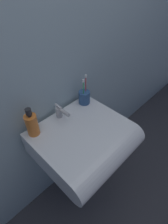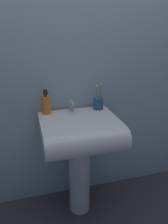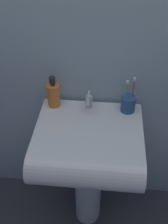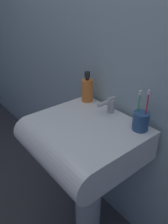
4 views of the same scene
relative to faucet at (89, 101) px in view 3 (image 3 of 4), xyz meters
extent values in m
plane|color=#38383D|center=(0.02, -0.15, -0.86)|extent=(6.00, 6.00, 0.00)
cube|color=#9EB7C1|center=(0.02, 0.10, 0.34)|extent=(5.00, 0.05, 2.40)
cylinder|color=white|center=(0.02, -0.15, -0.53)|extent=(0.16, 0.16, 0.65)
cube|color=white|center=(0.02, -0.15, -0.13)|extent=(0.54, 0.42, 0.16)
cylinder|color=white|center=(0.02, -0.37, -0.13)|extent=(0.54, 0.16, 0.16)
cylinder|color=#B7B7BC|center=(0.00, 0.01, -0.01)|extent=(0.04, 0.04, 0.07)
cylinder|color=#B7B7BC|center=(0.00, -0.03, 0.02)|extent=(0.02, 0.09, 0.02)
cube|color=#B7B7BC|center=(0.00, 0.01, 0.04)|extent=(0.01, 0.06, 0.01)
cylinder|color=#2D5184|center=(0.21, 0.00, 0.00)|extent=(0.08, 0.08, 0.09)
cylinder|color=#3FB266|center=(0.19, -0.01, 0.05)|extent=(0.01, 0.01, 0.16)
cube|color=white|center=(0.19, -0.01, 0.14)|extent=(0.01, 0.01, 0.02)
cylinder|color=#D83F4C|center=(0.23, 0.00, 0.05)|extent=(0.01, 0.01, 0.17)
cube|color=white|center=(0.23, 0.00, 0.15)|extent=(0.01, 0.01, 0.02)
cylinder|color=orange|center=(-0.19, 0.01, 0.02)|extent=(0.07, 0.07, 0.13)
cylinder|color=#262628|center=(-0.19, 0.01, 0.09)|extent=(0.02, 0.02, 0.01)
cylinder|color=#262628|center=(-0.19, 0.01, 0.12)|extent=(0.03, 0.03, 0.03)
camera|label=1|loc=(-0.47, -0.66, 0.71)|focal=28.00mm
camera|label=2|loc=(-0.32, -1.53, 0.56)|focal=35.00mm
camera|label=3|loc=(0.09, -1.18, 0.92)|focal=45.00mm
camera|label=4|loc=(0.72, -0.77, 0.53)|focal=35.00mm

